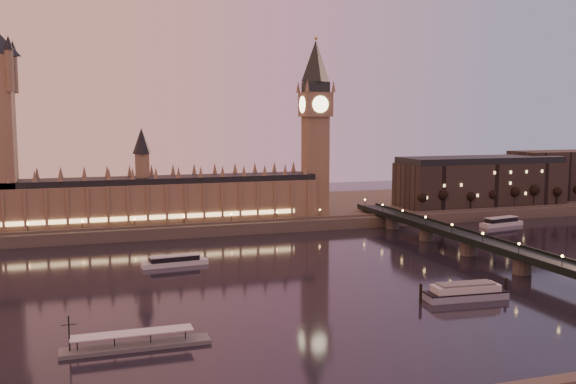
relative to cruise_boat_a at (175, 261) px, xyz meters
name	(u,v)px	position (x,y,z in m)	size (l,w,h in m)	color
ground	(294,280)	(40.79, -39.62, -1.99)	(700.00, 700.00, 0.00)	black
far_embankment	(257,211)	(70.79, 125.38, 1.01)	(560.00, 130.00, 6.00)	#423D35
palace_of_westminster	(154,194)	(0.67, 81.37, 19.71)	(180.00, 26.62, 52.00)	brown
big_ben	(315,117)	(94.78, 81.37, 61.96)	(17.68, 17.68, 104.00)	brown
westminster_bridge	(493,251)	(132.40, -39.62, 3.52)	(13.20, 260.00, 15.30)	black
city_block	(506,179)	(235.73, 91.31, 20.25)	(155.00, 45.00, 34.00)	black
bare_tree_0	(421,198)	(158.80, 69.38, 13.02)	(5.94, 5.94, 12.08)	black
bare_tree_1	(445,197)	(175.62, 69.38, 13.02)	(5.94, 5.94, 12.08)	black
bare_tree_2	(469,196)	(192.44, 69.38, 13.02)	(5.94, 5.94, 12.08)	black
bare_tree_3	(492,195)	(209.26, 69.38, 13.02)	(5.94, 5.94, 12.08)	black
bare_tree_4	(514,194)	(226.08, 69.38, 13.02)	(5.94, 5.94, 12.08)	black
bare_tree_5	(536,193)	(242.90, 69.38, 13.02)	(5.94, 5.94, 12.08)	black
bare_tree_6	(557,192)	(259.72, 69.38, 13.02)	(5.94, 5.94, 12.08)	black
cruise_boat_a	(175,261)	(0.00, 0.00, 0.00)	(28.72, 8.68, 4.52)	silver
cruise_boat_b	(501,222)	(197.62, 42.87, 0.32)	(29.23, 12.12, 5.25)	silver
moored_barge	(466,292)	(89.70, -83.34, 0.65)	(34.04, 10.42, 6.26)	#828DA6
pontoon_pier	(136,344)	(-24.55, -96.61, -0.82)	(40.78, 6.80, 10.87)	#595B5E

